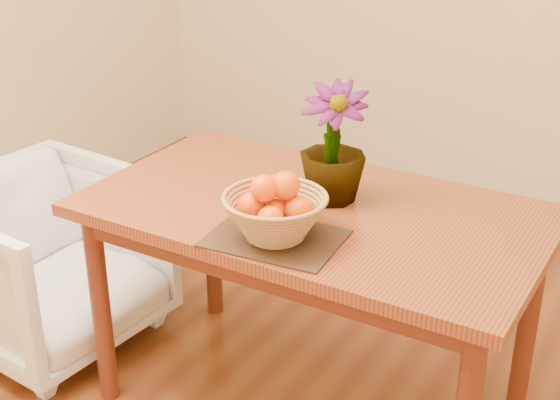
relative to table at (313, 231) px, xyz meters
The scene contains 6 objects.
table is the anchor object (origin of this frame).
placemat 0.27m from the table, 86.95° to the right, with size 0.36×0.27×0.01m, color #342112.
wicker_basket 0.29m from the table, 86.95° to the right, with size 0.30×0.30×0.12m.
orange_pile 0.32m from the table, 86.83° to the right, with size 0.21×0.20×0.14m.
potted_plant 0.28m from the table, 71.00° to the left, with size 0.21×0.21×0.37m, color #164413.
armchair 1.10m from the table, behind, with size 0.71×0.66×0.73m, color #876B5D.
Camera 1 is at (1.01, -1.61, 1.75)m, focal length 50.00 mm.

